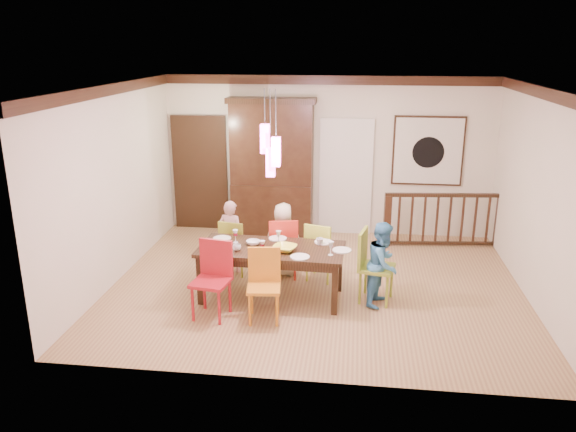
# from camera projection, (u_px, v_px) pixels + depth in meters

# --- Properties ---
(floor) EXTENTS (6.00, 6.00, 0.00)m
(floor) POSITION_uv_depth(u_px,v_px,m) (316.00, 285.00, 8.37)
(floor) COLOR #966A48
(floor) RESTS_ON ground
(ceiling) EXTENTS (6.00, 6.00, 0.00)m
(ceiling) POSITION_uv_depth(u_px,v_px,m) (319.00, 86.00, 7.51)
(ceiling) COLOR white
(ceiling) RESTS_ON wall_back
(wall_back) EXTENTS (6.00, 0.00, 6.00)m
(wall_back) POSITION_uv_depth(u_px,v_px,m) (327.00, 156.00, 10.31)
(wall_back) COLOR beige
(wall_back) RESTS_ON floor
(wall_left) EXTENTS (0.00, 5.00, 5.00)m
(wall_left) POSITION_uv_depth(u_px,v_px,m) (115.00, 184.00, 8.29)
(wall_left) COLOR beige
(wall_left) RESTS_ON floor
(wall_right) EXTENTS (0.00, 5.00, 5.00)m
(wall_right) POSITION_uv_depth(u_px,v_px,m) (538.00, 198.00, 7.59)
(wall_right) COLOR beige
(wall_right) RESTS_ON floor
(crown_molding) EXTENTS (6.00, 5.00, 0.16)m
(crown_molding) POSITION_uv_depth(u_px,v_px,m) (319.00, 92.00, 7.53)
(crown_molding) COLOR black
(crown_molding) RESTS_ON wall_back
(panel_door) EXTENTS (1.04, 0.07, 2.24)m
(panel_door) POSITION_uv_depth(u_px,v_px,m) (201.00, 175.00, 10.66)
(panel_door) COLOR black
(panel_door) RESTS_ON wall_back
(white_doorway) EXTENTS (0.97, 0.05, 2.22)m
(white_doorway) POSITION_uv_depth(u_px,v_px,m) (346.00, 179.00, 10.35)
(white_doorway) COLOR silver
(white_doorway) RESTS_ON wall_back
(painting) EXTENTS (1.25, 0.06, 1.25)m
(painting) POSITION_uv_depth(u_px,v_px,m) (428.00, 151.00, 10.01)
(painting) COLOR black
(painting) RESTS_ON wall_back
(pendant_cluster) EXTENTS (0.27, 0.21, 1.14)m
(pendant_cluster) POSITION_uv_depth(u_px,v_px,m) (271.00, 150.00, 7.34)
(pendant_cluster) COLOR #FF4CB6
(pendant_cluster) RESTS_ON ceiling
(dining_table) EXTENTS (2.04, 1.00, 0.75)m
(dining_table) POSITION_uv_depth(u_px,v_px,m) (271.00, 253.00, 7.77)
(dining_table) COLOR black
(dining_table) RESTS_ON floor
(chair_far_left) EXTENTS (0.47, 0.47, 0.88)m
(chair_far_left) POSITION_uv_depth(u_px,v_px,m) (236.00, 242.00, 8.66)
(chair_far_left) COLOR #9CA82B
(chair_far_left) RESTS_ON floor
(chair_far_mid) EXTENTS (0.51, 0.51, 0.96)m
(chair_far_mid) POSITION_uv_depth(u_px,v_px,m) (283.00, 243.00, 8.52)
(chair_far_mid) COLOR red
(chair_far_mid) RESTS_ON floor
(chair_far_right) EXTENTS (0.51, 0.51, 0.91)m
(chair_far_right) POSITION_uv_depth(u_px,v_px,m) (321.00, 247.00, 8.43)
(chair_far_right) COLOR #BFD23A
(chair_far_right) RESTS_ON floor
(chair_near_left) EXTENTS (0.52, 0.52, 1.01)m
(chair_near_left) POSITION_uv_depth(u_px,v_px,m) (211.00, 276.00, 7.24)
(chair_near_left) COLOR #A71721
(chair_near_left) RESTS_ON floor
(chair_near_mid) EXTENTS (0.47, 0.47, 0.94)m
(chair_near_mid) POSITION_uv_depth(u_px,v_px,m) (264.00, 282.00, 7.16)
(chair_near_mid) COLOR orange
(chair_near_mid) RESTS_ON floor
(chair_end_right) EXTENTS (0.55, 0.55, 1.01)m
(chair_end_right) POSITION_uv_depth(u_px,v_px,m) (377.00, 262.00, 7.69)
(chair_end_right) COLOR #8DA12C
(chair_end_right) RESTS_ON floor
(china_hutch) EXTENTS (1.60, 0.46, 2.52)m
(china_hutch) POSITION_uv_depth(u_px,v_px,m) (272.00, 167.00, 10.29)
(china_hutch) COLOR black
(china_hutch) RESTS_ON floor
(balustrade) EXTENTS (2.09, 0.29, 0.96)m
(balustrade) POSITION_uv_depth(u_px,v_px,m) (443.00, 219.00, 9.82)
(balustrade) COLOR black
(balustrade) RESTS_ON floor
(person_far_left) EXTENTS (0.48, 0.37, 1.15)m
(person_far_left) POSITION_uv_depth(u_px,v_px,m) (231.00, 236.00, 8.72)
(person_far_left) COLOR beige
(person_far_left) RESTS_ON floor
(person_far_mid) EXTENTS (0.59, 0.40, 1.15)m
(person_far_mid) POSITION_uv_depth(u_px,v_px,m) (283.00, 240.00, 8.57)
(person_far_mid) COLOR #C2B592
(person_far_mid) RESTS_ON floor
(person_end_right) EXTENTS (0.62, 0.69, 1.17)m
(person_end_right) POSITION_uv_depth(u_px,v_px,m) (383.00, 264.00, 7.61)
(person_end_right) COLOR #438ABD
(person_end_right) RESTS_ON floor
(serving_bowl) EXTENTS (0.39, 0.39, 0.08)m
(serving_bowl) POSITION_uv_depth(u_px,v_px,m) (285.00, 248.00, 7.61)
(serving_bowl) COLOR yellow
(serving_bowl) RESTS_ON dining_table
(small_bowl) EXTENTS (0.23, 0.23, 0.06)m
(small_bowl) POSITION_uv_depth(u_px,v_px,m) (253.00, 243.00, 7.84)
(small_bowl) COLOR white
(small_bowl) RESTS_ON dining_table
(cup_left) EXTENTS (0.13, 0.13, 0.09)m
(cup_left) POSITION_uv_depth(u_px,v_px,m) (237.00, 247.00, 7.62)
(cup_left) COLOR silver
(cup_left) RESTS_ON dining_table
(cup_right) EXTENTS (0.12, 0.12, 0.10)m
(cup_right) POSITION_uv_depth(u_px,v_px,m) (320.00, 242.00, 7.83)
(cup_right) COLOR silver
(cup_right) RESTS_ON dining_table
(plate_far_left) EXTENTS (0.26, 0.26, 0.01)m
(plate_far_left) POSITION_uv_depth(u_px,v_px,m) (222.00, 238.00, 8.08)
(plate_far_left) COLOR white
(plate_far_left) RESTS_ON dining_table
(plate_far_mid) EXTENTS (0.26, 0.26, 0.01)m
(plate_far_mid) POSITION_uv_depth(u_px,v_px,m) (278.00, 238.00, 8.08)
(plate_far_mid) COLOR white
(plate_far_mid) RESTS_ON dining_table
(plate_far_right) EXTENTS (0.26, 0.26, 0.01)m
(plate_far_right) POSITION_uv_depth(u_px,v_px,m) (324.00, 242.00, 7.94)
(plate_far_right) COLOR white
(plate_far_right) RESTS_ON dining_table
(plate_near_left) EXTENTS (0.26, 0.26, 0.01)m
(plate_near_left) POSITION_uv_depth(u_px,v_px,m) (222.00, 252.00, 7.57)
(plate_near_left) COLOR white
(plate_near_left) RESTS_ON dining_table
(plate_near_mid) EXTENTS (0.26, 0.26, 0.01)m
(plate_near_mid) POSITION_uv_depth(u_px,v_px,m) (300.00, 257.00, 7.39)
(plate_near_mid) COLOR white
(plate_near_mid) RESTS_ON dining_table
(plate_end_right) EXTENTS (0.26, 0.26, 0.01)m
(plate_end_right) POSITION_uv_depth(u_px,v_px,m) (342.00, 250.00, 7.62)
(plate_end_right) COLOR white
(plate_end_right) RESTS_ON dining_table
(wine_glass_a) EXTENTS (0.08, 0.08, 0.19)m
(wine_glass_a) POSITION_uv_depth(u_px,v_px,m) (235.00, 236.00, 7.91)
(wine_glass_a) COLOR #590C19
(wine_glass_a) RESTS_ON dining_table
(wine_glass_b) EXTENTS (0.08, 0.08, 0.19)m
(wine_glass_b) POSITION_uv_depth(u_px,v_px,m) (278.00, 237.00, 7.86)
(wine_glass_b) COLOR silver
(wine_glass_b) RESTS_ON dining_table
(wine_glass_c) EXTENTS (0.08, 0.08, 0.19)m
(wine_glass_c) POSITION_uv_depth(u_px,v_px,m) (262.00, 247.00, 7.48)
(wine_glass_c) COLOR #590C19
(wine_glass_c) RESTS_ON dining_table
(wine_glass_d) EXTENTS (0.08, 0.08, 0.19)m
(wine_glass_d) POSITION_uv_depth(u_px,v_px,m) (331.00, 248.00, 7.44)
(wine_glass_d) COLOR silver
(wine_glass_d) RESTS_ON dining_table
(napkin) EXTENTS (0.18, 0.14, 0.01)m
(napkin) POSITION_uv_depth(u_px,v_px,m) (263.00, 255.00, 7.44)
(napkin) COLOR #D83359
(napkin) RESTS_ON dining_table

